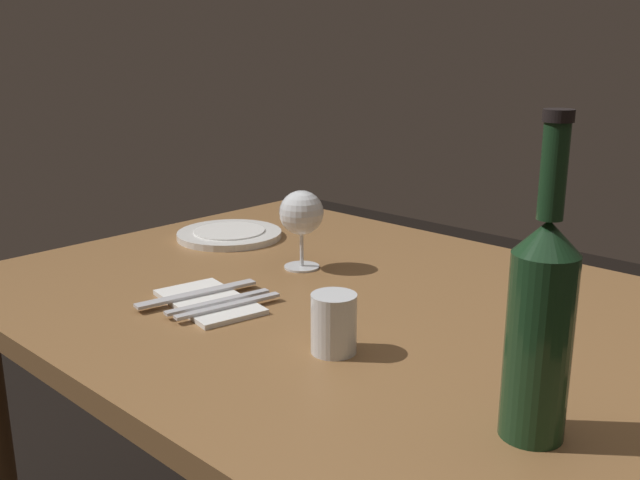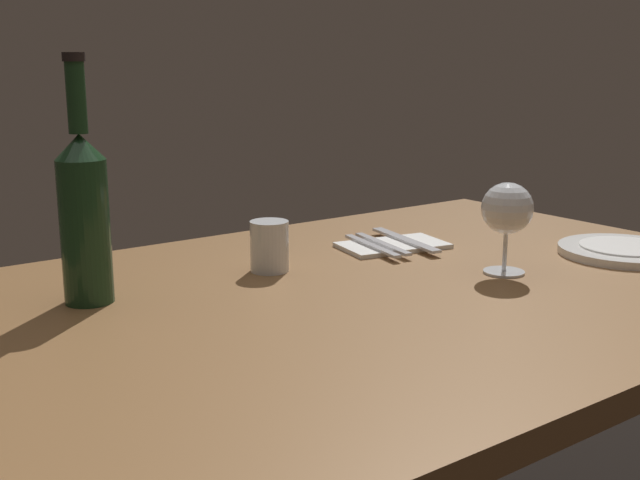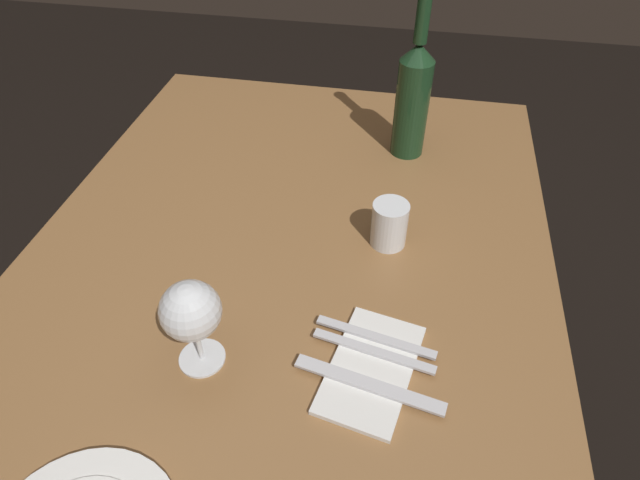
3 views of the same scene
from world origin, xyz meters
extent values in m
cube|color=olive|center=(0.00, 0.00, 0.72)|extent=(1.30, 0.90, 0.04)
cylinder|color=brown|center=(0.58, -0.38, 0.35)|extent=(0.06, 0.06, 0.70)
cylinder|color=white|center=(0.20, -0.07, 0.74)|extent=(0.07, 0.07, 0.00)
cylinder|color=white|center=(0.20, -0.07, 0.78)|extent=(0.01, 0.01, 0.07)
sphere|color=white|center=(0.20, -0.07, 0.85)|extent=(0.08, 0.08, 0.08)
cylinder|color=#510A14|center=(0.20, -0.07, 0.84)|extent=(0.06, 0.06, 0.02)
cylinder|color=#19381E|center=(-0.39, 0.18, 0.84)|extent=(0.07, 0.07, 0.20)
cone|color=#19381E|center=(-0.39, 0.18, 0.96)|extent=(0.07, 0.07, 0.03)
cylinder|color=#19381E|center=(-0.39, 0.18, 1.02)|extent=(0.03, 0.03, 0.10)
cylinder|color=black|center=(-0.39, 0.18, 1.08)|extent=(0.03, 0.03, 0.01)
cylinder|color=white|center=(-0.10, 0.17, 0.78)|extent=(0.06, 0.06, 0.08)
cylinder|color=silver|center=(-0.10, 0.17, 0.76)|extent=(0.05, 0.05, 0.03)
cylinder|color=white|center=(0.46, -0.11, 0.75)|extent=(0.22, 0.22, 0.01)
cylinder|color=white|center=(0.46, -0.11, 0.76)|extent=(0.15, 0.15, 0.00)
cube|color=white|center=(0.17, 0.17, 0.74)|extent=(0.21, 0.14, 0.01)
cube|color=silver|center=(0.14, 0.17, 0.75)|extent=(0.05, 0.18, 0.00)
cube|color=silver|center=(0.12, 0.17, 0.75)|extent=(0.05, 0.18, 0.00)
cube|color=silver|center=(0.20, 0.17, 0.75)|extent=(0.06, 0.21, 0.00)
camera|label=1|loc=(-0.69, 0.82, 1.14)|focal=39.66mm
camera|label=2|loc=(-0.77, -0.88, 1.08)|focal=44.50mm
camera|label=3|loc=(0.61, 0.18, 1.38)|focal=30.31mm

